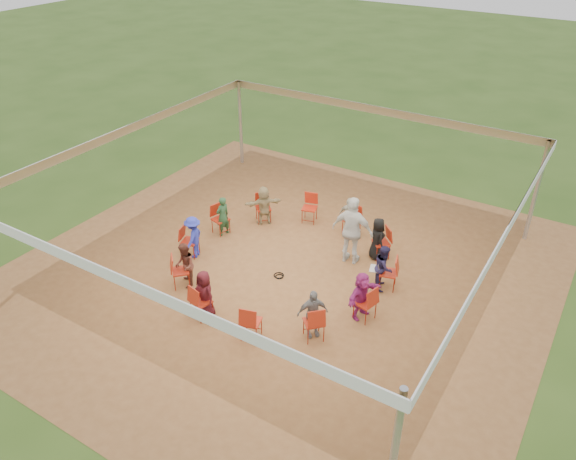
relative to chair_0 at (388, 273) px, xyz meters
The scene contains 28 objects.
ground 2.71m from the chair_0, 163.92° to the right, with size 80.00×80.00×0.00m, color #2E4A17.
dirt_patch 2.71m from the chair_0, 163.92° to the right, with size 13.00×13.00×0.00m, color brown.
tent 3.29m from the chair_0, 163.92° to the right, with size 10.33×10.33×3.00m.
chair_0 is the anchor object (origin of this frame).
chair_1 1.38m from the chair_0, 121.08° to the left, with size 0.42×0.44×0.90m, color #B02611, non-canonical shape.
chair_2 2.67m from the chair_0, 136.08° to the left, with size 0.42×0.44×0.90m, color #B02611, non-canonical shape.
chair_3 3.78m from the chair_0, 151.08° to the left, with size 0.42×0.44×0.90m, color #B02611, non-canonical shape.
chair_4 4.63m from the chair_0, 166.08° to the left, with size 0.42×0.44×0.90m, color #B02611, non-canonical shape.
chair_5 5.16m from the chair_0, behind, with size 0.42×0.44×0.90m, color #B02611, non-canonical shape.
chair_6 5.35m from the chair_0, 163.92° to the right, with size 0.42×0.44×0.90m, color #B02611, non-canonical shape.
chair_7 5.16m from the chair_0, 148.92° to the right, with size 0.42×0.44×0.90m, color #B02611, non-canonical shape.
chair_8 4.63m from the chair_0, 133.92° to the right, with size 0.42×0.44×0.90m, color #B02611, non-canonical shape.
chair_9 3.78m from the chair_0, 118.92° to the right, with size 0.42×0.44×0.90m, color #B02611, non-canonical shape.
chair_10 2.67m from the chair_0, 103.92° to the right, with size 0.42×0.44×0.90m, color #B02611, non-canonical shape.
chair_11 1.38m from the chair_0, 88.92° to the right, with size 0.42×0.44×0.90m, color #B02611, non-canonical shape.
person_seated_0 0.20m from the chair_0, 163.92° to the right, with size 0.58×0.34×1.20m, color #201B3C.
person_seated_1 1.37m from the chair_0, 125.97° to the left, with size 0.59×0.33×1.20m, color black.
person_seated_2 2.62m from the chair_0, 138.35° to the left, with size 0.70×0.36×1.20m, color #B9B8A5.
person_seated_3 4.53m from the chair_0, 166.83° to the left, with size 1.11×0.42×1.20m, color tan.
person_seated_4 5.05m from the chair_0, behind, with size 0.44×0.29×1.20m, color #224829.
person_seated_5 5.23m from the chair_0, 163.92° to the right, with size 0.78×0.38×1.20m, color #2630AE.
person_seated_6 5.05m from the chair_0, 149.28° to the right, with size 0.58×0.34×1.20m, color #5A2D23.
person_seated_7 4.53m from the chair_0, 134.68° to the right, with size 0.59×0.33×1.20m, color #421017.
person_seated_8 2.62m from the chair_0, 106.20° to the right, with size 0.70×0.36×1.20m, color slate.
person_seated_9 1.37m from the chair_0, 93.82° to the right, with size 1.11×0.42×1.20m, color #9C2573.
standing_person 1.51m from the chair_0, 156.22° to the left, with size 1.12×0.57×1.91m, color silver.
cable_coil 2.79m from the chair_0, 157.96° to the right, with size 0.34×0.34×0.03m.
laptop 0.31m from the chair_0, 163.92° to the right, with size 0.36×0.41×0.24m.
Camera 1 is at (6.46, -10.20, 8.55)m, focal length 35.00 mm.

